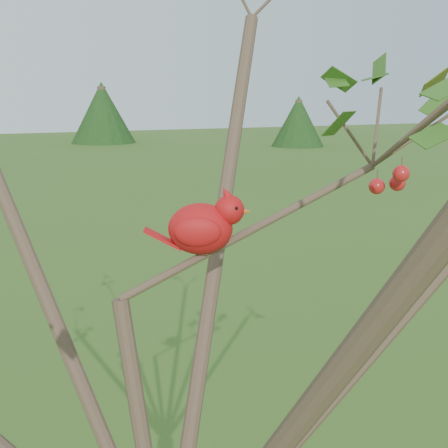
# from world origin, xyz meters

# --- Properties ---
(crabapple_tree) EXTENTS (2.35, 2.05, 2.95)m
(crabapple_tree) POSITION_xyz_m (0.03, -0.02, 2.12)
(crabapple_tree) COLOR #493527
(crabapple_tree) RESTS_ON ground
(cardinal) EXTENTS (0.22, 0.15, 0.16)m
(cardinal) POSITION_xyz_m (0.13, 0.08, 2.09)
(cardinal) COLOR red
(cardinal) RESTS_ON ground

